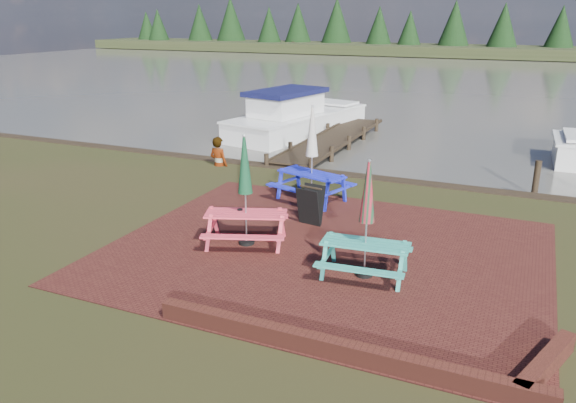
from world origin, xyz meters
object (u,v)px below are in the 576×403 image
Objects in this scene: picnic_table_teal at (366,238)px; picnic_table_red at (246,208)px; picnic_table_blue at (312,169)px; boat_jetty at (296,119)px; jetty at (332,140)px; person at (218,137)px; chalkboard at (311,205)px.

picnic_table_red reaches higher than picnic_table_teal.
picnic_table_blue is 0.32× the size of boat_jetty.
boat_jetty is (-2.31, 1.80, 0.34)m from jetty.
picnic_table_blue is 9.93m from boat_jetty.
person is at bearing -77.34° from boat_jetty.
picnic_table_teal is 3.01m from chalkboard.
person reaches higher than boat_jetty.
chalkboard is at bearing -73.65° from jetty.
picnic_table_blue is 2.73× the size of chalkboard.
picnic_table_teal reaches higher than jetty.
boat_jetty is at bearing 112.82° from picnic_table_teal.
picnic_table_red is (-2.82, 0.49, 0.04)m from picnic_table_teal.
person is (-6.86, 6.16, 0.16)m from picnic_table_teal.
picnic_table_blue is (0.18, 3.42, 0.05)m from picnic_table_red.
jetty is (-4.59, 11.07, -0.69)m from picnic_table_teal.
boat_jetty is (-6.90, 12.87, -0.35)m from picnic_table_teal.
picnic_table_teal is 4.72m from picnic_table_blue.
chalkboard is (-2.00, 2.22, -0.32)m from picnic_table_teal.
picnic_table_blue is at bearing 66.67° from picnic_table_red.
picnic_table_blue is (-2.64, 3.91, 0.09)m from picnic_table_teal.
picnic_table_red is 0.30× the size of boat_jetty.
picnic_table_teal is 0.25× the size of jetty.
picnic_table_blue is 7.46m from jetty.
picnic_table_blue reaches higher than picnic_table_red.
jetty is (-1.95, 7.16, -0.78)m from picnic_table_blue.
picnic_table_red reaches higher than boat_jetty.
picnic_table_red is 6.96m from person.
jetty is (-1.77, 10.58, -0.74)m from picnic_table_red.
chalkboard reaches higher than jetty.
person reaches higher than jetty.
boat_jetty is at bearing 132.85° from picnic_table_blue.
picnic_table_red is 2.59× the size of chalkboard.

